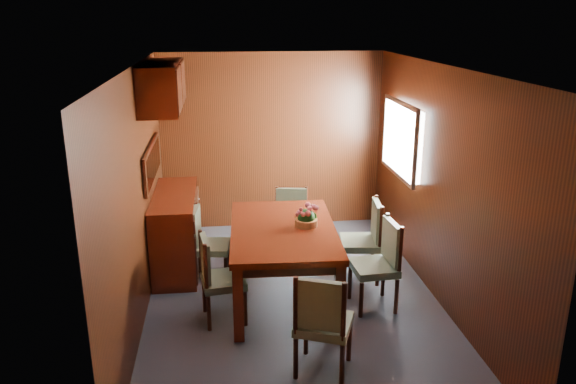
{
  "coord_description": "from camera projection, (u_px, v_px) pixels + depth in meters",
  "views": [
    {
      "loc": [
        -0.7,
        -5.22,
        2.87
      ],
      "look_at": [
        0.0,
        0.45,
        1.05
      ],
      "focal_mm": 35.0,
      "sensor_mm": 36.0,
      "label": 1
    }
  ],
  "objects": [
    {
      "name": "ground",
      "position": [
        293.0,
        300.0,
        5.89
      ],
      "size": [
        4.5,
        4.5,
        0.0
      ],
      "primitive_type": "plane",
      "color": "#3C4452",
      "rests_on": "ground"
    },
    {
      "name": "room_shell",
      "position": [
        279.0,
        141.0,
        5.7
      ],
      "size": [
        3.06,
        4.52,
        2.41
      ],
      "color": "black",
      "rests_on": "ground"
    },
    {
      "name": "sideboard",
      "position": [
        176.0,
        231.0,
        6.55
      ],
      "size": [
        0.48,
        1.4,
        0.9
      ],
      "primitive_type": "cube",
      "color": "#391007",
      "rests_on": "ground"
    },
    {
      "name": "dining_table",
      "position": [
        283.0,
        238.0,
        5.74
      ],
      "size": [
        1.13,
        1.74,
        0.79
      ],
      "rotation": [
        0.0,
        0.0,
        -0.05
      ],
      "color": "#391007",
      "rests_on": "ground"
    },
    {
      "name": "chair_left_near",
      "position": [
        216.0,
        274.0,
        5.38
      ],
      "size": [
        0.45,
        0.47,
        0.88
      ],
      "rotation": [
        0.0,
        0.0,
        -1.43
      ],
      "color": "black",
      "rests_on": "ground"
    },
    {
      "name": "chair_left_far",
      "position": [
        205.0,
        240.0,
        6.2
      ],
      "size": [
        0.44,
        0.45,
        0.86
      ],
      "rotation": [
        0.0,
        0.0,
        -1.69
      ],
      "color": "black",
      "rests_on": "ground"
    },
    {
      "name": "chair_right_near",
      "position": [
        381.0,
        259.0,
        5.63
      ],
      "size": [
        0.45,
        0.47,
        0.93
      ],
      "rotation": [
        0.0,
        0.0,
        1.64
      ],
      "color": "black",
      "rests_on": "ground"
    },
    {
      "name": "chair_right_far",
      "position": [
        367.0,
        236.0,
        6.23
      ],
      "size": [
        0.47,
        0.49,
        0.93
      ],
      "rotation": [
        0.0,
        0.0,
        1.45
      ],
      "color": "black",
      "rests_on": "ground"
    },
    {
      "name": "chair_head",
      "position": [
        322.0,
        319.0,
        4.53
      ],
      "size": [
        0.56,
        0.55,
        0.93
      ],
      "rotation": [
        0.0,
        0.0,
        -0.38
      ],
      "color": "black",
      "rests_on": "ground"
    },
    {
      "name": "chair_foot",
      "position": [
        291.0,
        220.0,
        6.81
      ],
      "size": [
        0.47,
        0.45,
        0.87
      ],
      "rotation": [
        0.0,
        0.0,
        2.99
      ],
      "color": "black",
      "rests_on": "ground"
    },
    {
      "name": "flower_centerpiece",
      "position": [
        306.0,
        215.0,
        5.72
      ],
      "size": [
        0.25,
        0.25,
        0.25
      ],
      "color": "#C6793C",
      "rests_on": "dining_table"
    }
  ]
}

